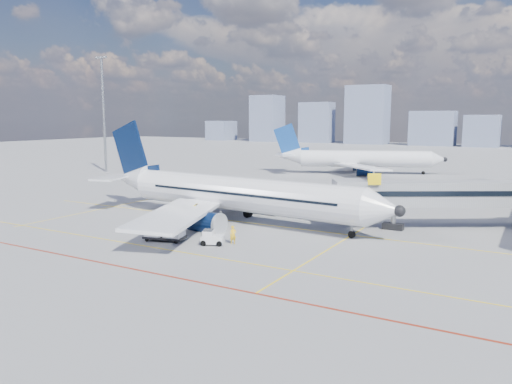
# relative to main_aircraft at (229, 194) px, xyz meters

# --- Properties ---
(ground) EXTENTS (420.00, 420.00, 0.00)m
(ground) POSITION_rel_main_aircraft_xyz_m (1.08, -8.07, -3.22)
(ground) COLOR gray
(ground) RESTS_ON ground
(apron_markings) EXTENTS (90.00, 35.12, 0.01)m
(apron_markings) POSITION_rel_main_aircraft_xyz_m (0.50, -11.98, -3.21)
(apron_markings) COLOR yellow
(apron_markings) RESTS_ON ground
(jet_bridge) EXTENTS (23.55, 15.78, 6.30)m
(jet_bridge) POSITION_rel_main_aircraft_xyz_m (24.59, 8.84, 0.52)
(jet_bridge) COLOR #909298
(jet_bridge) RESTS_ON ground
(floodlight_mast_nw) EXTENTS (3.20, 0.61, 25.45)m
(floodlight_mast_nw) POSITION_rel_main_aircraft_xyz_m (-53.92, 31.93, 10.37)
(floodlight_mast_nw) COLOR gray
(floodlight_mast_nw) RESTS_ON ground
(distant_skyline) EXTENTS (251.38, 15.88, 30.77)m
(distant_skyline) POSITION_rel_main_aircraft_xyz_m (1.01, 181.93, 7.60)
(distant_skyline) COLOR slate
(distant_skyline) RESTS_ON ground
(main_aircraft) EXTENTS (41.07, 35.74, 11.99)m
(main_aircraft) POSITION_rel_main_aircraft_xyz_m (0.00, 0.00, 0.00)
(main_aircraft) COLOR white
(main_aircraft) RESTS_ON ground
(second_aircraft) EXTENTS (35.30, 29.82, 10.91)m
(second_aircraft) POSITION_rel_main_aircraft_xyz_m (-3.15, 55.98, 0.01)
(second_aircraft) COLOR white
(second_aircraft) RESTS_ON ground
(baggage_tug) EXTENTS (2.42, 1.99, 1.48)m
(baggage_tug) POSITION_rel_main_aircraft_xyz_m (4.72, -10.56, -2.51)
(baggage_tug) COLOR white
(baggage_tug) RESTS_ON ground
(cargo_dolly) EXTENTS (4.34, 2.70, 2.21)m
(cargo_dolly) POSITION_rel_main_aircraft_xyz_m (-0.17, -11.53, -2.01)
(cargo_dolly) COLOR black
(cargo_dolly) RESTS_ON ground
(belt_loader) EXTENTS (5.98, 3.70, 2.47)m
(belt_loader) POSITION_rel_main_aircraft_xyz_m (-4.85, -5.88, -2.58)
(belt_loader) COLOR black
(belt_loader) RESTS_ON ground
(ramp_worker) EXTENTS (0.76, 0.77, 1.80)m
(ramp_worker) POSITION_rel_main_aircraft_xyz_m (6.36, -9.24, -2.32)
(ramp_worker) COLOR yellow
(ramp_worker) RESTS_ON ground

